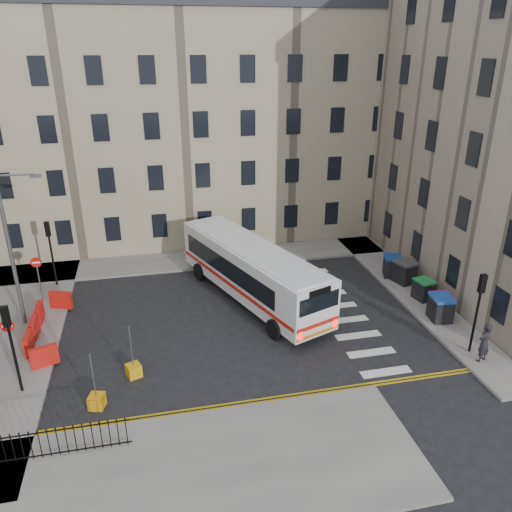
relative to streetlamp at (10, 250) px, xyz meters
name	(u,v)px	position (x,y,z in m)	size (l,w,h in m)	color
ground	(270,317)	(13.00, -2.00, -4.34)	(120.00, 120.00, 0.00)	black
pavement_north	(154,263)	(7.00, 6.60, -4.26)	(36.00, 3.20, 0.15)	slate
pavement_east	(388,271)	(22.00, 2.00, -4.26)	(2.40, 26.00, 0.15)	slate
pavement_west	(1,336)	(-1.00, -1.00, -4.26)	(6.00, 22.00, 0.15)	slate
pavement_sw	(143,481)	(6.00, -12.00, -4.26)	(20.00, 6.00, 0.15)	slate
terrace_north	(128,121)	(6.00, 13.50, 4.28)	(38.30, 10.80, 17.20)	gray
traffic_light_east	(479,302)	(21.60, -7.50, -1.47)	(0.28, 0.22, 4.10)	black
traffic_light_nw	(50,244)	(1.00, 4.50, -1.47)	(0.28, 0.22, 4.10)	black
traffic_light_sw	(10,336)	(1.00, -6.00, -1.47)	(0.28, 0.22, 4.10)	black
streetlamp	(10,250)	(0.00, 0.00, 0.00)	(0.50, 0.22, 8.14)	#595B5E
no_entry_north	(37,270)	(0.50, 2.50, -2.26)	(0.60, 0.08, 3.00)	#595B5E
no_entry_south	(9,335)	(0.50, -4.50, -2.26)	(0.60, 0.08, 3.00)	#595B5E
roadworks_barriers	(42,326)	(1.16, -1.50, -3.69)	(1.66, 6.26, 1.00)	red
iron_railings	(17,448)	(1.75, -10.20, -3.59)	(7.80, 0.04, 1.20)	black
bus	(252,270)	(12.46, 0.33, -2.44)	(6.79, 12.20, 3.28)	silver
wheelie_bin_a	(441,308)	(21.81, -4.45, -3.50)	(1.21, 1.35, 1.35)	black
wheelie_bin_b	(441,306)	(21.94, -4.26, -3.51)	(1.13, 1.28, 1.35)	black
wheelie_bin_c	(424,289)	(22.15, -2.10, -3.58)	(1.15, 1.26, 1.21)	black
wheelie_bin_d	(404,272)	(22.13, 0.17, -3.49)	(1.40, 1.51, 1.37)	black
wheelie_bin_e	(392,266)	(21.82, 1.22, -3.51)	(1.40, 1.50, 1.34)	black
pedestrian	(484,343)	(21.66, -8.31, -3.20)	(0.72, 0.47, 1.98)	black
bollard_yellow	(134,370)	(5.70, -5.81, -4.04)	(0.60, 0.60, 0.60)	#D59A0B
bollard_chevron	(97,401)	(4.22, -7.63, -4.04)	(0.60, 0.60, 0.60)	orange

